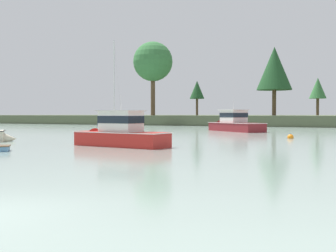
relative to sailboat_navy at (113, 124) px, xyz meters
name	(u,v)px	position (x,y,z in m)	size (l,w,h in m)	color
far_shore_bank	(334,120)	(31.60, 33.43, 0.58)	(166.45, 51.29, 1.77)	#4C563D
sailboat_navy	(113,124)	(0.00, 0.00, 0.00)	(8.70, 7.66, 14.74)	navy
cruiser_maroon	(231,126)	(23.62, -10.75, 0.28)	(8.97, 8.01, 5.03)	maroon
cruiser_red	(114,137)	(24.07, -37.41, 0.25)	(7.47, 2.99, 3.93)	#B2231E
mooring_buoy_red	(142,128)	(9.55, -7.43, -0.24)	(0.33, 0.33, 0.38)	red
mooring_buoy_orange	(290,137)	(32.75, -23.85, -0.21)	(0.52, 0.52, 0.57)	orange
shore_tree_left	(153,62)	(1.16, 12.23, 11.57)	(7.46, 7.46, 13.92)	brown
shore_tree_inland_a	(197,90)	(7.72, 18.31, 6.39)	(2.87, 2.87, 6.77)	brown
shore_tree_inland_b	(318,89)	(28.94, 29.34, 6.76)	(3.34, 3.34, 7.43)	brown
shore_tree_left_mid	(274,69)	(22.60, 18.68, 9.95)	(6.38, 6.38, 12.44)	brown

